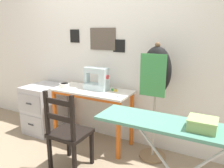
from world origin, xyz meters
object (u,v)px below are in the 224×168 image
Objects in this scene: sewing_machine at (98,80)px; storage_box at (202,124)px; thread_spool_near_machine at (113,89)px; scissors at (119,96)px; ironing_board at (181,131)px; thread_spool_mid_table at (116,90)px; wooden_chair at (68,133)px; filing_cabinet at (44,108)px; fabric_bowl at (64,85)px; dress_form at (156,77)px.

sewing_machine is 1.82× the size of storage_box.
thread_spool_near_machine is at bearing 141.64° from storage_box.
ironing_board is at bearing -41.02° from scissors.
ironing_board is at bearing -41.42° from thread_spool_near_machine.
sewing_machine is 3.10× the size of scissors.
wooden_chair reaches higher than thread_spool_mid_table.
filing_cabinet is at bearing 148.42° from wooden_chair.
dress_form is at bearing 3.95° from fabric_bowl.
sewing_machine is 0.80m from wooden_chair.
fabric_bowl is 0.69m from thread_spool_near_machine.
sewing_machine is at bearing -179.97° from dress_form.
storage_box is at bearing -9.42° from wooden_chair.
storage_box is at bearing -6.16° from ironing_board.
storage_box reaches higher than ironing_board.
ironing_board reaches higher than thread_spool_mid_table.
fabric_bowl is 3.15× the size of thread_spool_near_machine.
thread_spool_near_machine is (-0.19, 0.18, 0.01)m from scissors.
filing_cabinet is at bearing 177.73° from scissors.
wooden_chair is at bearing 170.21° from ironing_board.
dress_form is (0.78, 0.00, 0.11)m from sewing_machine.
ironing_board is at bearing -42.19° from thread_spool_mid_table.
thread_spool_mid_table is at bearing 9.20° from fabric_bowl.
sewing_machine is 0.37× the size of wooden_chair.
fabric_bowl is 0.75m from thread_spool_mid_table.
thread_spool_mid_table is at bearing -25.68° from thread_spool_near_machine.
thread_spool_mid_table is 1.33m from ironing_board.
thread_spool_mid_table is (0.06, -0.03, 0.00)m from thread_spool_near_machine.
thread_spool_near_machine is 1.39m from ironing_board.
fabric_bowl is at bearing 155.78° from ironing_board.
storage_box is at bearing -37.37° from scissors.
scissors reaches higher than filing_cabinet.
fabric_bowl is at bearing 178.10° from scissors.
ironing_board is (1.23, -0.86, -0.07)m from sewing_machine.
thread_spool_near_machine is 0.97× the size of thread_spool_mid_table.
scissors is at bearing 56.93° from wooden_chair.
ironing_board is at bearing -24.22° from fabric_bowl.
ironing_board is 0.17m from storage_box.
dress_form is 1.06m from storage_box.
dress_form is (1.27, 0.09, 0.22)m from fabric_bowl.
thread_spool_mid_table is at bearing 4.65° from filing_cabinet.
scissors is 0.09× the size of ironing_board.
wooden_chair is 4.90× the size of storage_box.
dress_form is 7.47× the size of storage_box.
sewing_machine is at bearing -172.58° from thread_spool_mid_table.
filing_cabinet is at bearing 160.58° from storage_box.
filing_cabinet is 3.84× the size of storage_box.
thread_spool_mid_table is 1.45m from storage_box.
thread_spool_mid_table is (0.25, 0.03, -0.12)m from sewing_machine.
storage_box reaches higher than fabric_bowl.
filing_cabinet is 2.36m from ironing_board.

